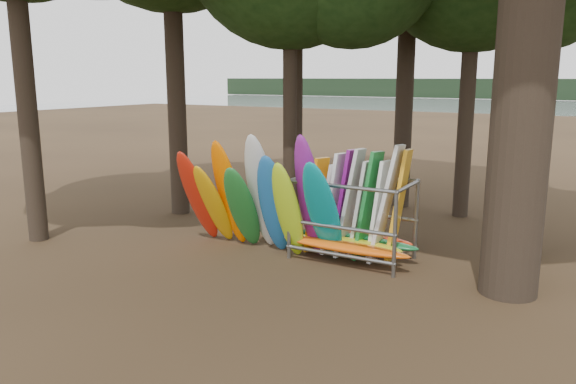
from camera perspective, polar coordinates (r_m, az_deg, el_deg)
The scene contains 5 objects.
ground at distance 13.40m, azimuth -1.49°, elevation -7.20°, with size 120.00×120.00×0.00m, color #47331E.
lake at distance 71.25m, azimuth 24.82°, elevation 7.07°, with size 160.00×160.00×0.00m, color gray.
far_shore at distance 121.01m, azimuth 27.25°, elevation 9.24°, with size 160.00×4.00×4.00m, color black.
kayak_row at distance 13.81m, azimuth -2.75°, elevation -0.98°, with size 4.35×1.79×3.19m.
storage_rack at distance 13.56m, azimuth 6.62°, elevation -2.93°, with size 3.24×1.50×2.86m.
Camera 1 is at (6.65, -10.81, 4.32)m, focal length 35.00 mm.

